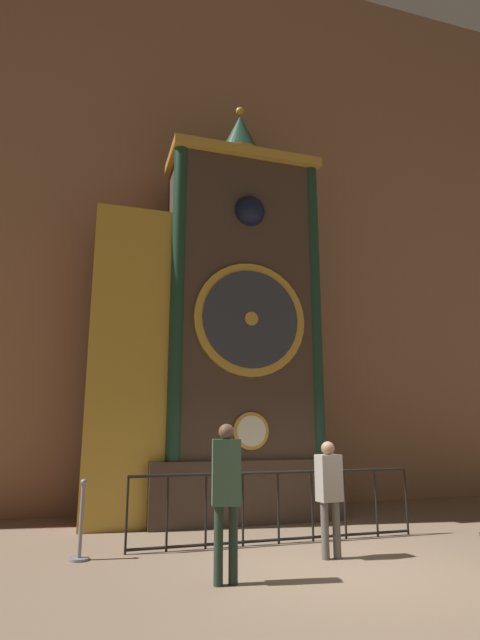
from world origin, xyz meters
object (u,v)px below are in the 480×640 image
(visitor_near, at_px, (226,486))
(visitor_far, at_px, (329,487))
(stanchion_post, at_px, (80,533))
(clock_tower, at_px, (217,332))

(visitor_near, bearing_deg, visitor_far, 32.67)
(stanchion_post, bearing_deg, visitor_far, -15.80)
(visitor_near, relative_size, stanchion_post, 1.71)
(stanchion_post, bearing_deg, clock_tower, 43.01)
(visitor_near, height_order, stanchion_post, visitor_near)
(visitor_near, height_order, visitor_far, visitor_near)
(visitor_far, height_order, stanchion_post, visitor_far)
(visitor_near, bearing_deg, stanchion_post, 145.34)
(clock_tower, height_order, stanchion_post, clock_tower)
(clock_tower, xyz_separation_m, visitor_near, (-0.89, -4.02, -2.67))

